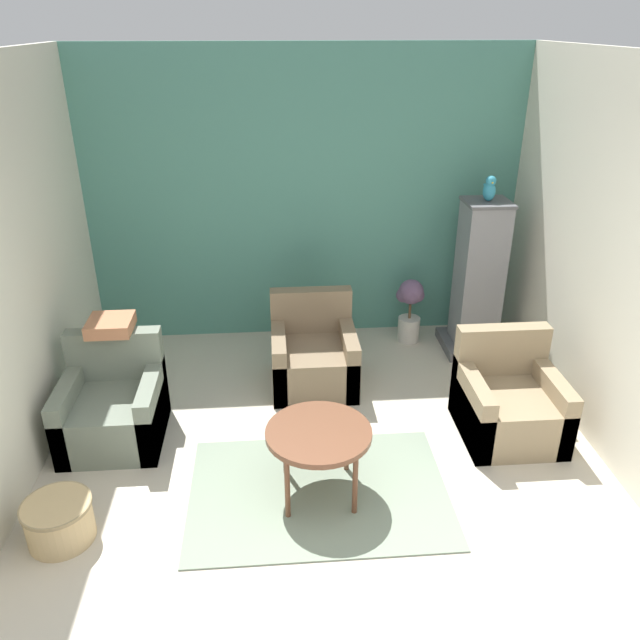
{
  "coord_description": "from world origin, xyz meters",
  "views": [
    {
      "loc": [
        -0.33,
        -2.31,
        2.96
      ],
      "look_at": [
        0.0,
        1.78,
        0.98
      ],
      "focal_mm": 35.0,
      "sensor_mm": 36.0,
      "label": 1
    }
  ],
  "objects_px": {
    "armchair_middle": "(313,357)",
    "potted_plant": "(410,306)",
    "parrot": "(489,189)",
    "birdcage": "(478,283)",
    "coffee_table": "(319,437)",
    "wicker_basket": "(59,520)",
    "armchair_right": "(508,403)",
    "armchair_left": "(114,408)"
  },
  "relations": [
    {
      "from": "coffee_table",
      "to": "birdcage",
      "type": "relative_size",
      "value": 0.48
    },
    {
      "from": "potted_plant",
      "to": "wicker_basket",
      "type": "bearing_deg",
      "value": -137.75
    },
    {
      "from": "parrot",
      "to": "wicker_basket",
      "type": "xyz_separation_m",
      "value": [
        -3.33,
        -2.28,
        -1.45
      ]
    },
    {
      "from": "armchair_right",
      "to": "wicker_basket",
      "type": "xyz_separation_m",
      "value": [
        -3.18,
        -0.89,
        -0.11
      ]
    },
    {
      "from": "armchair_middle",
      "to": "potted_plant",
      "type": "distance_m",
      "value": 1.26
    },
    {
      "from": "parrot",
      "to": "wicker_basket",
      "type": "distance_m",
      "value": 4.29
    },
    {
      "from": "coffee_table",
      "to": "potted_plant",
      "type": "distance_m",
      "value": 2.45
    },
    {
      "from": "armchair_middle",
      "to": "wicker_basket",
      "type": "distance_m",
      "value": 2.46
    },
    {
      "from": "wicker_basket",
      "to": "parrot",
      "type": "bearing_deg",
      "value": 34.44
    },
    {
      "from": "coffee_table",
      "to": "wicker_basket",
      "type": "distance_m",
      "value": 1.7
    },
    {
      "from": "coffee_table",
      "to": "armchair_right",
      "type": "relative_size",
      "value": 0.9
    },
    {
      "from": "armchair_right",
      "to": "birdcage",
      "type": "xyz_separation_m",
      "value": [
        0.15,
        1.4,
        0.44
      ]
    },
    {
      "from": "armchair_middle",
      "to": "parrot",
      "type": "height_order",
      "value": "parrot"
    },
    {
      "from": "coffee_table",
      "to": "wicker_basket",
      "type": "bearing_deg",
      "value": -170.03
    },
    {
      "from": "parrot",
      "to": "birdcage",
      "type": "bearing_deg",
      "value": -90.0
    },
    {
      "from": "wicker_basket",
      "to": "armchair_middle",
      "type": "bearing_deg",
      "value": 45.64
    },
    {
      "from": "armchair_left",
      "to": "wicker_basket",
      "type": "xyz_separation_m",
      "value": [
        -0.12,
        -1.06,
        -0.11
      ]
    },
    {
      "from": "birdcage",
      "to": "parrot",
      "type": "xyz_separation_m",
      "value": [
        -0.0,
        0.0,
        0.9
      ]
    },
    {
      "from": "armchair_right",
      "to": "potted_plant",
      "type": "distance_m",
      "value": 1.66
    },
    {
      "from": "armchair_left",
      "to": "birdcage",
      "type": "xyz_separation_m",
      "value": [
        3.21,
        1.22,
        0.44
      ]
    },
    {
      "from": "birdcage",
      "to": "parrot",
      "type": "height_order",
      "value": "parrot"
    },
    {
      "from": "armchair_left",
      "to": "armchair_right",
      "type": "relative_size",
      "value": 1.0
    },
    {
      "from": "armchair_left",
      "to": "potted_plant",
      "type": "xyz_separation_m",
      "value": [
        2.61,
        1.42,
        0.12
      ]
    },
    {
      "from": "coffee_table",
      "to": "birdcage",
      "type": "distance_m",
      "value": 2.62
    },
    {
      "from": "armchair_left",
      "to": "birdcage",
      "type": "bearing_deg",
      "value": 20.78
    },
    {
      "from": "coffee_table",
      "to": "armchair_left",
      "type": "height_order",
      "value": "armchair_left"
    },
    {
      "from": "coffee_table",
      "to": "armchair_left",
      "type": "relative_size",
      "value": 0.9
    },
    {
      "from": "parrot",
      "to": "armchair_right",
      "type": "bearing_deg",
      "value": -96.16
    },
    {
      "from": "potted_plant",
      "to": "armchair_middle",
      "type": "bearing_deg",
      "value": -144.4
    },
    {
      "from": "armchair_middle",
      "to": "potted_plant",
      "type": "bearing_deg",
      "value": 35.6
    },
    {
      "from": "armchair_right",
      "to": "wicker_basket",
      "type": "distance_m",
      "value": 3.3
    },
    {
      "from": "armchair_right",
      "to": "armchair_left",
      "type": "bearing_deg",
      "value": 176.66
    },
    {
      "from": "armchair_right",
      "to": "potted_plant",
      "type": "relative_size",
      "value": 1.2
    },
    {
      "from": "coffee_table",
      "to": "armchair_right",
      "type": "xyz_separation_m",
      "value": [
        1.53,
        0.6,
        -0.21
      ]
    },
    {
      "from": "armchair_left",
      "to": "wicker_basket",
      "type": "bearing_deg",
      "value": -96.63
    },
    {
      "from": "birdcage",
      "to": "potted_plant",
      "type": "xyz_separation_m",
      "value": [
        -0.6,
        0.2,
        -0.32
      ]
    },
    {
      "from": "birdcage",
      "to": "wicker_basket",
      "type": "xyz_separation_m",
      "value": [
        -3.33,
        -2.28,
        -0.55
      ]
    },
    {
      "from": "armchair_left",
      "to": "potted_plant",
      "type": "bearing_deg",
      "value": 28.53
    },
    {
      "from": "armchair_right",
      "to": "wicker_basket",
      "type": "height_order",
      "value": "armchair_right"
    },
    {
      "from": "armchair_middle",
      "to": "wicker_basket",
      "type": "xyz_separation_m",
      "value": [
        -1.72,
        -1.76,
        -0.11
      ]
    },
    {
      "from": "birdcage",
      "to": "potted_plant",
      "type": "distance_m",
      "value": 0.71
    },
    {
      "from": "wicker_basket",
      "to": "birdcage",
      "type": "bearing_deg",
      "value": 34.41
    }
  ]
}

